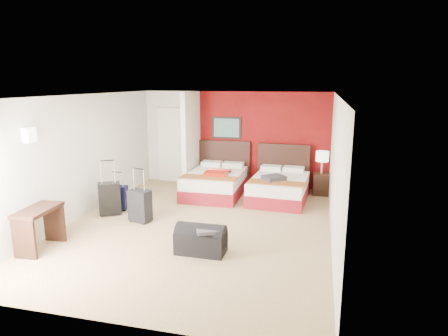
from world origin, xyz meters
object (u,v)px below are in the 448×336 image
(red_suitcase_open, at_px, (218,172))
(suitcase_black, at_px, (110,200))
(nightstand, at_px, (321,184))
(suitcase_navy, at_px, (119,199))
(duffel_bag, at_px, (201,241))
(table_lamp, at_px, (322,162))
(desk, at_px, (40,229))
(suitcase_charcoal, at_px, (140,207))
(bed_left, at_px, (215,184))
(bed_right, at_px, (279,189))

(red_suitcase_open, xyz_separation_m, suitcase_black, (-1.85, -1.87, -0.28))
(red_suitcase_open, xyz_separation_m, nightstand, (2.44, 0.77, -0.34))
(suitcase_navy, bearing_deg, duffel_bag, -40.84)
(table_lamp, relative_size, desk, 0.64)
(red_suitcase_open, xyz_separation_m, suitcase_charcoal, (-1.05, -2.10, -0.30))
(table_lamp, xyz_separation_m, duffel_bag, (-1.88, -3.97, -0.61))
(bed_left, height_order, desk, desk)
(nightstand, xyz_separation_m, suitcase_navy, (-4.27, -2.30, -0.01))
(red_suitcase_open, xyz_separation_m, table_lamp, (2.44, 0.77, 0.20))
(table_lamp, relative_size, suitcase_black, 0.83)
(table_lamp, bearing_deg, bed_left, -165.14)
(suitcase_charcoal, distance_m, suitcase_navy, 0.96)
(table_lamp, distance_m, duffel_bag, 4.44)
(table_lamp, height_order, duffel_bag, table_lamp)
(nightstand, xyz_separation_m, suitcase_black, (-4.29, -2.64, 0.07))
(suitcase_navy, height_order, desk, desk)
(suitcase_navy, distance_m, duffel_bag, 2.91)
(bed_left, bearing_deg, nightstand, 14.39)
(bed_right, height_order, nightstand, bed_right)
(bed_right, distance_m, nightstand, 1.19)
(red_suitcase_open, bearing_deg, table_lamp, 15.91)
(bed_left, distance_m, suitcase_navy, 2.38)
(bed_left, relative_size, duffel_bag, 2.33)
(red_suitcase_open, bearing_deg, suitcase_charcoal, -118.33)
(bed_left, relative_size, desk, 2.17)
(bed_right, distance_m, desk, 5.19)
(bed_right, height_order, suitcase_navy, bed_right)
(suitcase_navy, bearing_deg, nightstand, 22.48)
(red_suitcase_open, relative_size, suitcase_charcoal, 1.17)
(suitcase_black, bearing_deg, bed_left, 17.37)
(suitcase_black, xyz_separation_m, desk, (-0.22, -1.85, 0.03))
(bed_left, xyz_separation_m, duffel_bag, (0.65, -3.30, -0.08))
(bed_right, distance_m, suitcase_black, 3.85)
(suitcase_navy, bearing_deg, suitcase_black, -100.09)
(nightstand, height_order, desk, desk)
(nightstand, relative_size, desk, 0.62)
(nightstand, relative_size, suitcase_black, 0.80)
(red_suitcase_open, bearing_deg, bed_right, 0.73)
(bed_left, height_order, suitcase_charcoal, suitcase_charcoal)
(red_suitcase_open, relative_size, nightstand, 1.37)
(bed_left, distance_m, desk, 4.30)
(suitcase_charcoal, xyz_separation_m, desk, (-1.03, -1.62, 0.05))
(table_lamp, relative_size, suitcase_charcoal, 0.89)
(table_lamp, distance_m, suitcase_charcoal, 4.55)
(red_suitcase_open, distance_m, table_lamp, 2.57)
(suitcase_navy, xyz_separation_m, duffel_bag, (2.38, -1.67, -0.05))
(nightstand, bearing_deg, suitcase_black, -151.08)
(suitcase_navy, height_order, duffel_bag, suitcase_navy)
(bed_right, relative_size, red_suitcase_open, 2.47)
(bed_right, xyz_separation_m, desk, (-3.56, -3.78, 0.09))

